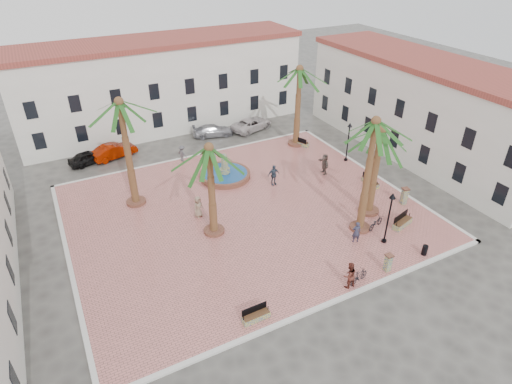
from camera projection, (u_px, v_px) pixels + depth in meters
ground at (245, 212)px, 33.52m from camera, size 120.00×120.00×0.00m
plaza at (245, 212)px, 33.48m from camera, size 26.00×22.00×0.15m
kerb_n at (195, 156)px, 41.80m from camera, size 26.30×0.30×0.16m
kerb_s at (327, 304)px, 25.14m from camera, size 26.30×0.30×0.16m
kerb_e at (374, 174)px, 38.60m from camera, size 0.30×22.30×0.16m
kerb_w at (69, 262)px, 28.35m from camera, size 0.30×22.30×0.16m
building_north at (163, 84)px, 46.18m from camera, size 30.40×7.40×9.50m
building_east at (424, 108)px, 40.55m from camera, size 7.40×26.40×9.00m
fountain at (225, 174)px, 37.89m from camera, size 4.50×4.50×2.32m
palm_nw at (121, 113)px, 30.47m from camera, size 5.02×5.02×8.83m
palm_sw at (210, 158)px, 28.01m from camera, size 4.87×4.87×7.11m
palm_s at (374, 133)px, 27.52m from camera, size 4.77×4.77×8.75m
palm_e at (380, 141)px, 30.19m from camera, size 5.16×5.16×7.25m
palm_ne at (299, 78)px, 40.36m from camera, size 5.30×5.30×8.11m
bench_s at (256, 316)px, 23.96m from camera, size 1.66×0.54×0.87m
bench_se at (402, 223)px, 31.61m from camera, size 1.96×1.04×0.99m
bench_e at (370, 182)px, 36.78m from camera, size 0.61×1.79×0.94m
bench_ne at (301, 143)px, 43.57m from camera, size 1.10×1.80×0.91m
lamppost_s at (390, 209)px, 28.69m from camera, size 0.44×0.44×4.03m
lamppost_e at (349, 135)px, 39.49m from camera, size 0.42×0.42×3.82m
bollard_se at (388, 262)px, 27.22m from camera, size 0.46×0.46×1.28m
bollard_n at (213, 158)px, 39.64m from camera, size 0.62×0.62×1.46m
bollard_e at (404, 196)px, 33.94m from camera, size 0.61×0.61×1.44m
litter_bin at (425, 250)px, 28.75m from camera, size 0.37×0.37×0.73m
cyclist_a at (356, 232)px, 29.69m from camera, size 0.71×0.59×1.67m
bicycle_a at (376, 222)px, 31.32m from camera, size 1.83×1.13×0.91m
cyclist_b at (349, 275)px, 25.86m from camera, size 0.90×0.72×1.81m
bicycle_b at (359, 276)px, 26.41m from camera, size 1.61×0.76×0.94m
pedestrian_fountain_a at (198, 207)px, 32.36m from camera, size 1.00×0.84×1.74m
pedestrian_fountain_b at (274, 175)px, 36.46m from camera, size 1.10×0.48×1.86m
pedestrian_north at (182, 153)px, 40.32m from camera, size 0.96×1.18×1.60m
pedestrian_east at (324, 164)px, 38.17m from camera, size 0.85×1.81×1.88m
car_black at (89, 157)px, 40.30m from camera, size 3.98×2.41×1.27m
car_red at (114, 151)px, 41.32m from camera, size 4.57×2.59×1.43m
car_silver at (213, 131)px, 45.74m from camera, size 4.56×2.66×1.24m
car_white at (252, 124)px, 47.17m from camera, size 5.34×3.63×1.36m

